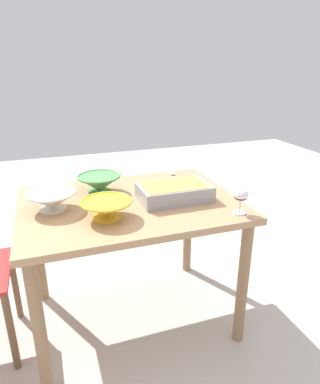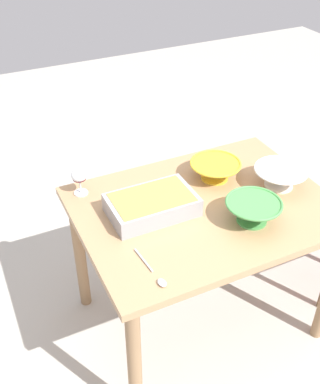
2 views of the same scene
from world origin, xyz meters
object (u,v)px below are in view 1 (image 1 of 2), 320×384
at_px(serving_bowl, 52,200).
at_px(mixing_bowl, 99,183).
at_px(dining_table, 130,219).
at_px(wine_glass, 241,196).
at_px(serving_spoon, 175,176).
at_px(casserole_dish, 174,191).
at_px(small_bowl, 107,208).

bearing_deg(serving_bowl, mixing_bowl, -148.14).
height_order(dining_table, wine_glass, wine_glass).
distance_m(wine_glass, serving_spoon, 0.64).
relative_size(wine_glass, casserole_dish, 0.35).
distance_m(dining_table, small_bowl, 0.27).
distance_m(small_bowl, serving_spoon, 0.71).
distance_m(mixing_bowl, serving_spoon, 0.52).
relative_size(dining_table, serving_bowl, 4.54).
bearing_deg(small_bowl, casserole_dish, -163.50).
height_order(mixing_bowl, serving_spoon, mixing_bowl).
xyz_separation_m(dining_table, mixing_bowl, (0.13, -0.18, 0.16)).
xyz_separation_m(mixing_bowl, serving_spoon, (-0.51, -0.12, -0.05)).
xyz_separation_m(dining_table, wine_glass, (-0.47, 0.33, 0.20)).
bearing_deg(serving_bowl, dining_table, 177.31).
bearing_deg(mixing_bowl, small_bowl, 85.85).
height_order(casserole_dish, small_bowl, small_bowl).
xyz_separation_m(wine_glass, serving_spoon, (0.09, -0.63, -0.08)).
xyz_separation_m(dining_table, small_bowl, (0.15, 0.17, 0.16)).
bearing_deg(dining_table, casserole_dish, 167.30).
bearing_deg(casserole_dish, serving_bowl, -6.51).
xyz_separation_m(casserole_dish, small_bowl, (0.39, 0.11, 0.00)).
xyz_separation_m(small_bowl, serving_spoon, (-0.53, -0.47, -0.04)).
bearing_deg(casserole_dish, mixing_bowl, -33.21).
distance_m(casserole_dish, mixing_bowl, 0.43).
height_order(wine_glass, mixing_bowl, wine_glass).
distance_m(wine_glass, small_bowl, 0.64).
height_order(mixing_bowl, small_bowl, mixing_bowl).
distance_m(casserole_dish, serving_spoon, 0.39).
xyz_separation_m(dining_table, serving_bowl, (0.39, -0.02, 0.16)).
bearing_deg(wine_glass, serving_spoon, -81.93).
bearing_deg(casserole_dish, dining_table, -12.70).
distance_m(dining_table, serving_bowl, 0.42).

